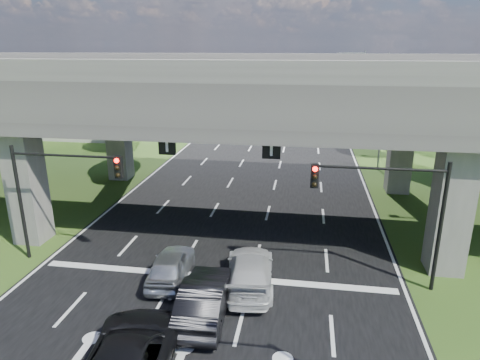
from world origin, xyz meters
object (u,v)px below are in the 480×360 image
(streetlight_far, at_px, (379,103))
(streetlight_beyond, at_px, (359,86))
(car_trailing, at_px, (129,359))
(signal_left, at_px, (57,183))
(car_dark, at_px, (205,298))
(signal_right, at_px, (391,201))
(car_white, at_px, (250,271))
(car_silver, at_px, (171,265))

(streetlight_far, xyz_separation_m, streetlight_beyond, (0.00, 16.00, 0.00))
(streetlight_far, relative_size, car_trailing, 1.67)
(signal_left, height_order, car_dark, signal_left)
(streetlight_far, bearing_deg, streetlight_beyond, 90.00)
(streetlight_far, bearing_deg, signal_right, -96.47)
(signal_left, distance_m, streetlight_far, 26.95)
(streetlight_beyond, height_order, car_white, streetlight_beyond)
(signal_left, relative_size, streetlight_far, 0.60)
(signal_right, xyz_separation_m, car_silver, (-9.76, -0.94, -3.43))
(signal_right, height_order, streetlight_far, streetlight_far)
(streetlight_far, bearing_deg, car_trailing, -112.66)
(car_silver, xyz_separation_m, car_trailing, (0.60, -6.38, 0.11))
(car_trailing, bearing_deg, signal_right, -147.11)
(streetlight_beyond, distance_m, car_white, 38.26)
(signal_right, relative_size, car_silver, 1.41)
(car_silver, bearing_deg, signal_left, -13.04)
(car_silver, xyz_separation_m, car_dark, (2.24, -2.54, 0.10))
(car_dark, bearing_deg, car_silver, -51.61)
(signal_right, bearing_deg, streetlight_far, 83.53)
(car_silver, distance_m, car_dark, 3.39)
(car_dark, bearing_deg, signal_left, -26.16)
(car_dark, relative_size, car_trailing, 0.83)
(car_silver, bearing_deg, streetlight_far, -123.75)
(signal_right, xyz_separation_m, streetlight_far, (2.27, 20.06, 1.66))
(signal_left, bearing_deg, car_silver, -9.09)
(signal_right, distance_m, streetlight_far, 20.25)
(car_dark, xyz_separation_m, car_trailing, (-1.64, -3.83, 0.01))
(streetlight_far, distance_m, car_white, 23.14)
(car_silver, distance_m, car_white, 3.73)
(streetlight_beyond, bearing_deg, signal_right, -93.61)
(signal_right, height_order, streetlight_beyond, streetlight_beyond)
(streetlight_beyond, height_order, car_dark, streetlight_beyond)
(signal_right, relative_size, streetlight_beyond, 0.60)
(signal_right, bearing_deg, car_silver, -174.48)
(streetlight_far, xyz_separation_m, car_trailing, (-11.43, -27.38, -4.98))
(car_silver, relative_size, car_dark, 0.85)
(car_trailing, bearing_deg, car_dark, -118.88)
(car_white, bearing_deg, streetlight_beyond, -108.58)
(streetlight_far, distance_m, streetlight_beyond, 16.00)
(car_dark, distance_m, car_trailing, 4.17)
(streetlight_far, bearing_deg, car_dark, -112.58)
(streetlight_beyond, bearing_deg, car_silver, -108.01)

